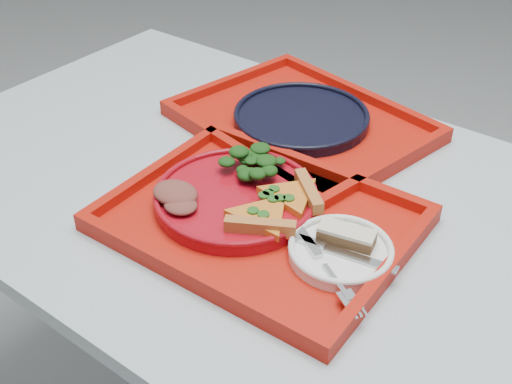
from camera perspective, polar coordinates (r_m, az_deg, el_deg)
table at (r=1.07m, az=6.68°, el=-5.63°), size 1.60×0.80×0.75m
tray_main at (r=1.00m, az=0.33°, el=-2.71°), size 0.46×0.36×0.01m
tray_far at (r=1.26m, az=4.02°, el=5.96°), size 0.51×0.43×0.01m
dinner_plate at (r=1.02m, az=-1.79°, el=-0.62°), size 0.26×0.26×0.02m
side_plate at (r=0.93m, az=7.52°, el=-5.41°), size 0.15×0.15×0.01m
navy_plate at (r=1.25m, az=4.04°, el=6.52°), size 0.26×0.26×0.02m
pizza_slice_a at (r=0.96m, az=0.60°, el=-1.96°), size 0.15×0.15×0.02m
pizza_slice_b at (r=1.00m, az=3.15°, el=-0.12°), size 0.15×0.15×0.02m
salad_heap at (r=1.06m, az=-0.25°, el=2.95°), size 0.09×0.08×0.04m
meat_portion at (r=1.01m, az=-7.19°, el=-0.08°), size 0.08×0.06×0.02m
dessert_bar at (r=0.93m, az=8.06°, el=-3.85°), size 0.09×0.05×0.02m
knife at (r=0.92m, az=7.01°, el=-5.10°), size 0.18×0.05×0.01m
fork at (r=0.90m, az=6.04°, el=-6.32°), size 0.17×0.11×0.01m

